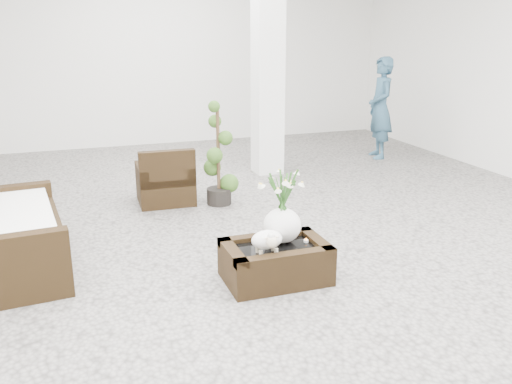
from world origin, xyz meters
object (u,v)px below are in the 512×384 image
object	(u,v)px
loveseat	(14,223)
topiary	(218,154)
coffee_table	(275,264)
armchair	(165,174)

from	to	relation	value
loveseat	topiary	distance (m)	2.61
coffee_table	armchair	size ratio (longest dim) A/B	1.23
armchair	loveseat	distance (m)	2.28
loveseat	coffee_table	bearing A→B (deg)	-120.83
coffee_table	armchair	world-z (taller)	armchair
loveseat	topiary	xyz separation A→B (m)	(2.29, 1.24, 0.20)
coffee_table	armchair	bearing A→B (deg)	100.98
coffee_table	loveseat	size ratio (longest dim) A/B	0.54
armchair	topiary	xyz separation A→B (m)	(0.62, -0.31, 0.28)
loveseat	topiary	size ratio (longest dim) A/B	1.29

